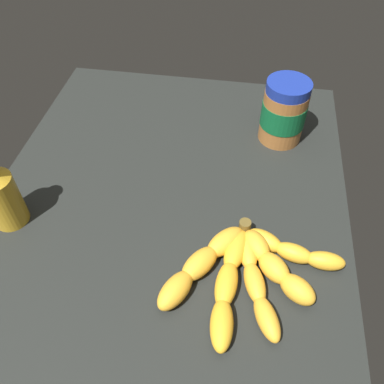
# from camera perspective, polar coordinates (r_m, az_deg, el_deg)

# --- Properties ---
(ground_plane) EXTENTS (0.89, 0.65, 0.03)m
(ground_plane) POSITION_cam_1_polar(r_m,az_deg,el_deg) (0.73, -3.97, -4.04)
(ground_plane) COLOR black
(banana_bunch) EXTENTS (0.22, 0.29, 0.04)m
(banana_bunch) POSITION_cam_1_polar(r_m,az_deg,el_deg) (0.63, 7.57, -10.93)
(banana_bunch) COLOR gold
(banana_bunch) RESTS_ON ground_plane
(peanut_butter_jar) EXTENTS (0.09, 0.09, 0.13)m
(peanut_butter_jar) POSITION_cam_1_polar(r_m,az_deg,el_deg) (0.84, 12.91, 11.02)
(peanut_butter_jar) COLOR #9E602D
(peanut_butter_jar) RESTS_ON ground_plane
(honey_bottle) EXTENTS (0.06, 0.06, 0.14)m
(honey_bottle) POSITION_cam_1_polar(r_m,az_deg,el_deg) (0.73, -25.64, -0.29)
(honey_bottle) COLOR gold
(honey_bottle) RESTS_ON ground_plane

